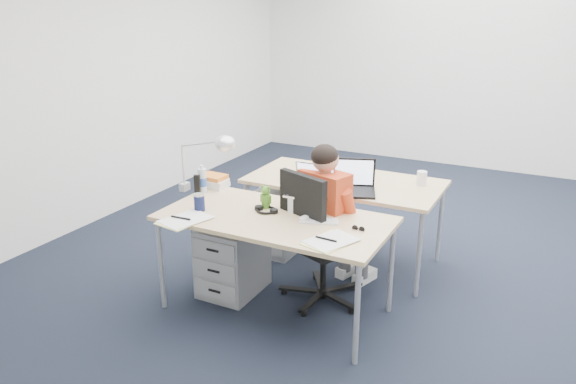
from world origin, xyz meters
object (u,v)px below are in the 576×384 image
(water_bottle, at_px, (202,179))
(book_stack, at_px, (213,181))
(can_koozie, at_px, (199,202))
(bear_figurine, at_px, (266,196))
(desk_near, at_px, (275,223))
(far_cup, at_px, (422,178))
(wireless_keyboard, at_px, (319,221))
(dark_laptop, at_px, (351,177))
(computer_mouse, at_px, (304,218))
(drawer_pedestal_far, at_px, (278,221))
(seated_person, at_px, (335,219))
(desk_far, at_px, (344,185))
(sunglasses, at_px, (358,229))
(silver_laptop, at_px, (309,189))
(office_chair, at_px, (320,264))
(headphones, at_px, (266,209))
(desk_lamp, at_px, (199,162))
(drawer_pedestal_near, at_px, (233,258))
(cordless_phone, at_px, (197,185))

(water_bottle, bearing_deg, book_stack, 90.00)
(can_koozie, xyz_separation_m, bear_figurine, (0.39, 0.27, 0.02))
(desk_near, distance_m, far_cup, 1.37)
(wireless_keyboard, bearing_deg, water_bottle, 151.85)
(book_stack, distance_m, dark_laptop, 1.10)
(computer_mouse, bearing_deg, wireless_keyboard, 15.87)
(drawer_pedestal_far, bearing_deg, computer_mouse, -52.70)
(far_cup, bearing_deg, seated_person, -122.54)
(desk_far, distance_m, sunglasses, 1.08)
(computer_mouse, bearing_deg, can_koozie, -160.45)
(silver_laptop, height_order, can_koozie, silver_laptop)
(office_chair, relative_size, can_koozie, 8.12)
(desk_far, bearing_deg, headphones, -103.44)
(wireless_keyboard, relative_size, sunglasses, 2.87)
(office_chair, xyz_separation_m, water_bottle, (-0.98, -0.08, 0.55))
(can_koozie, bearing_deg, sunglasses, 8.74)
(desk_near, bearing_deg, computer_mouse, 8.84)
(office_chair, distance_m, drawer_pedestal_far, 0.96)
(far_cup, bearing_deg, desk_lamp, -146.26)
(drawer_pedestal_far, relative_size, headphones, 2.92)
(drawer_pedestal_near, bearing_deg, drawer_pedestal_far, 93.63)
(drawer_pedestal_near, distance_m, dark_laptop, 1.11)
(headphones, bearing_deg, drawer_pedestal_near, 177.06)
(sunglasses, relative_size, far_cup, 0.79)
(drawer_pedestal_far, relative_size, can_koozie, 4.34)
(desk_lamp, bearing_deg, desk_far, 35.98)
(drawer_pedestal_near, xyz_separation_m, sunglasses, (1.03, -0.07, 0.47))
(silver_laptop, xyz_separation_m, far_cup, (0.57, 0.95, -0.11))
(seated_person, distance_m, wireless_keyboard, 0.42)
(drawer_pedestal_far, bearing_deg, can_koozie, -93.06)
(drawer_pedestal_near, relative_size, computer_mouse, 6.08)
(desk_far, distance_m, dark_laptop, 0.39)
(book_stack, xyz_separation_m, far_cup, (1.48, 0.81, 0.01))
(bear_figurine, xyz_separation_m, cordless_phone, (-0.61, 0.01, -0.01))
(desk_far, bearing_deg, can_koozie, -120.00)
(water_bottle, bearing_deg, desk_lamp, -90.00)
(seated_person, bearing_deg, cordless_phone, -146.08)
(drawer_pedestal_near, bearing_deg, dark_laptop, 40.07)
(drawer_pedestal_far, distance_m, headphones, 1.06)
(seated_person, distance_m, book_stack, 1.04)
(desk_near, height_order, water_bottle, water_bottle)
(sunglasses, bearing_deg, office_chair, 149.88)
(water_bottle, height_order, desk_lamp, desk_lamp)
(drawer_pedestal_far, xyz_separation_m, far_cup, (1.21, 0.22, 0.51))
(far_cup, bearing_deg, desk_far, -165.08)
(bear_figurine, bearing_deg, can_koozie, -158.07)
(desk_lamp, bearing_deg, water_bottle, 82.53)
(seated_person, distance_m, bear_figurine, 0.56)
(office_chair, distance_m, can_koozie, 1.01)
(desk_near, relative_size, computer_mouse, 17.70)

